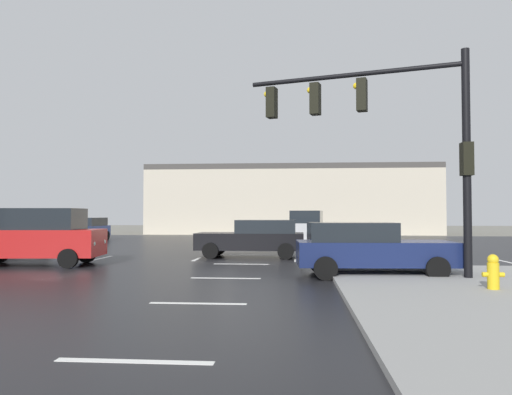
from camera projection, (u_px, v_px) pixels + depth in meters
name	position (u px, v px, depth m)	size (l,w,h in m)	color
ground_plane	(247.00, 260.00, 20.09)	(120.00, 120.00, 0.00)	slate
road_asphalt	(247.00, 259.00, 20.09)	(44.00, 44.00, 0.02)	black
snow_strip_curbside	(391.00, 267.00, 15.71)	(4.00, 1.60, 0.06)	white
lane_markings	(275.00, 263.00, 18.62)	(36.15, 36.15, 0.01)	silver
traffic_signal_mast	(389.00, 123.00, 14.23)	(6.12, 2.05, 6.22)	black
fire_hydrant	(493.00, 272.00, 11.29)	(0.48, 0.26, 0.79)	gold
strip_building_background	(292.00, 200.00, 47.65)	(26.60, 8.00, 6.36)	#BCB29E
sedan_white	(8.00, 236.00, 22.32)	(2.39, 4.67, 1.58)	white
suv_red	(32.00, 235.00, 17.68)	(4.97, 2.55, 2.03)	#B21919
suv_silver	(307.00, 226.00, 30.75)	(2.57, 4.98, 2.03)	#B7BABF
sedan_blue	(85.00, 229.00, 33.03)	(2.18, 4.60, 1.58)	navy
sedan_black	(254.00, 238.00, 20.94)	(4.56, 2.06, 1.58)	black
sedan_navy	(368.00, 248.00, 14.56)	(4.61, 2.22, 1.58)	#141E47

